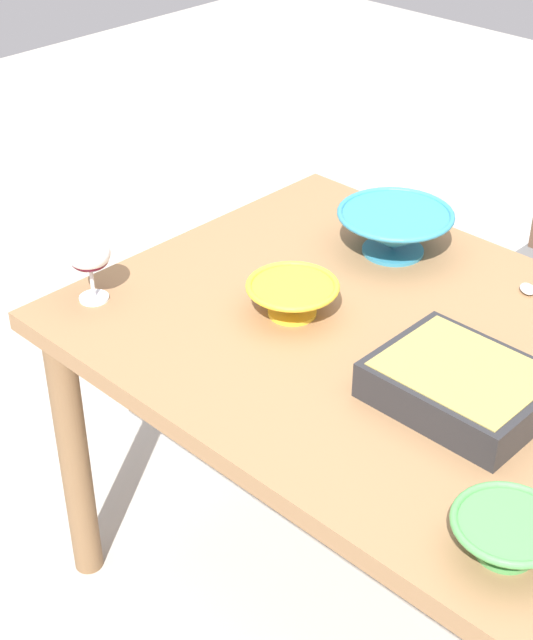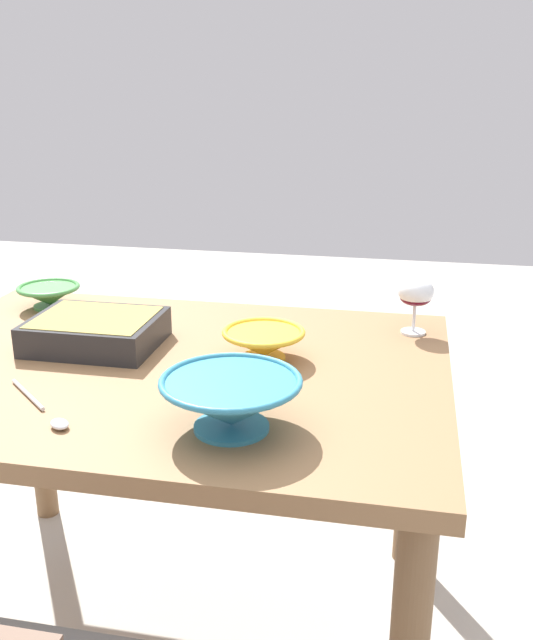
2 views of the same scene
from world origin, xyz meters
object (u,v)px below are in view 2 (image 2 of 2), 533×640
Objects in this scene: mixing_bowl at (231,401)px; small_bowl at (49,295)px; casserole_dish at (96,330)px; wine_glass at (416,294)px; serving_bowl at (264,342)px; serving_spoon at (47,412)px; dining_table at (165,403)px.

mixing_bowl is 1.51× the size of small_bowl.
mixing_bowl is (0.41, -0.34, 0.02)m from casserole_dish.
wine_glass reaches higher than small_bowl.
casserole_dish is 0.40m from serving_bowl.
wine_glass is 0.98m from small_bowl.
serving_spoon is at bearing -79.91° from casserole_dish.
wine_glass is (0.54, 0.31, 0.20)m from dining_table.
dining_table is at bearing -21.40° from casserole_dish.
serving_bowl is at bearing -0.81° from casserole_dish.
wine_glass is 0.56× the size of mixing_bowl.
small_bowl is 0.70m from serving_bowl.
mixing_bowl is at bearing 2.89° from serving_spoon.
dining_table is at bearing -150.14° from wine_glass.
mixing_bowl reaches higher than casserole_dish.
casserole_dish is 0.54m from mixing_bowl.
serving_bowl reaches higher than dining_table.
serving_spoon is at bearing -113.34° from dining_table.
dining_table is 0.38m from mixing_bowl.
small_bowl is at bearing 135.14° from casserole_dish.
dining_table is at bearing -36.30° from small_bowl.
dining_table is 4.28× the size of casserole_dish.
wine_glass is at bearing -0.65° from small_bowl.
dining_table is at bearing -162.25° from serving_bowl.
casserole_dish is at bearing 158.60° from dining_table.
serving_spoon is at bearing -133.45° from serving_bowl.
casserole_dish reaches higher than serving_spoon.
small_bowl reaches higher than serving_spoon.
serving_bowl is (0.40, -0.01, 0.00)m from casserole_dish.
mixing_bowl reaches higher than serving_bowl.
serving_spoon is at bearing -137.99° from wine_glass.
serving_spoon is (-0.35, -0.02, -0.05)m from mixing_bowl.
mixing_bowl is at bearing -118.48° from wine_glass.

